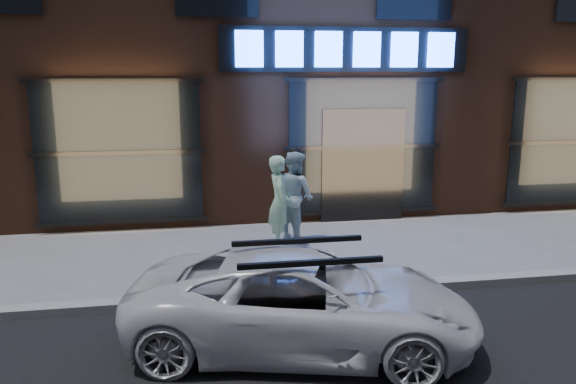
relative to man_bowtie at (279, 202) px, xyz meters
name	(u,v)px	position (x,y,z in m)	size (l,w,h in m)	color
ground	(438,287)	(2.04, -2.36, -0.85)	(90.00, 90.00, 0.00)	slate
curb	(438,284)	(2.04, -2.36, -0.79)	(60.00, 0.25, 0.12)	gray
man_bowtie	(279,202)	(0.00, 0.00, 0.00)	(0.62, 0.41, 1.70)	#B4EDC5
man_cap	(295,195)	(0.36, 0.46, 0.01)	(0.84, 0.65, 1.72)	silver
white_suv	(304,301)	(-0.31, -3.79, -0.29)	(1.86, 4.04, 1.12)	silver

